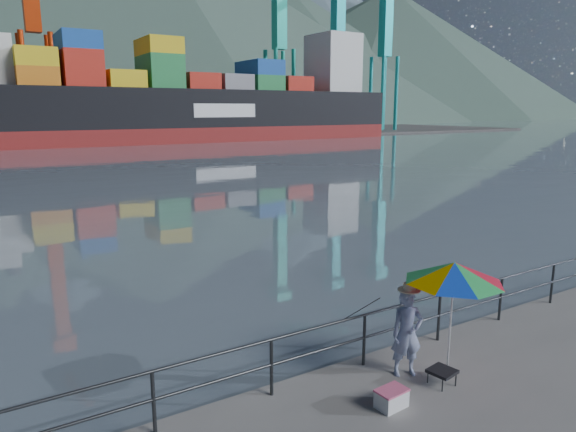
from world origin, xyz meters
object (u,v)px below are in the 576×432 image
Objects in this scene: cooler_bag at (391,399)px; container_ship at (221,102)px; fisherman at (407,333)px; beach_umbrella at (454,272)px.

container_ship is at bearing 63.20° from cooler_bag.
cooler_bag is (-0.95, -0.66, -0.65)m from fisherman.
fisherman is at bearing 148.67° from beach_umbrella.
fisherman is 1.33m from cooler_bag.
cooler_bag is 0.01× the size of container_ship.
beach_umbrella is 2.43m from cooler_bag.
container_ship reaches higher than cooler_bag.
fisherman is 76.40m from container_ship.
container_ship is at bearing 68.67° from beach_umbrella.
beach_umbrella reaches higher than cooler_bag.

